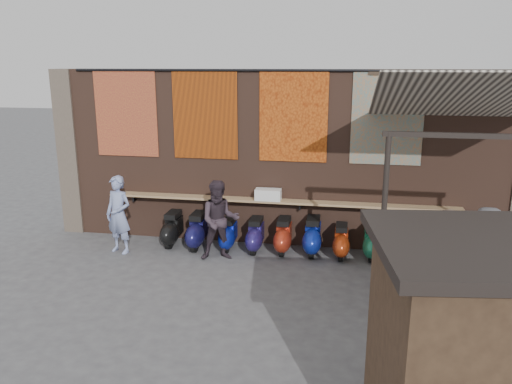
# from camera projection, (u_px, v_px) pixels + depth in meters

# --- Properties ---
(ground) EXTENTS (70.00, 70.00, 0.00)m
(ground) POSITION_uv_depth(u_px,v_px,m) (260.00, 290.00, 9.34)
(ground) COLOR #474749
(ground) RESTS_ON ground
(brick_wall) EXTENTS (10.00, 0.40, 4.00)m
(brick_wall) POSITION_uv_depth(u_px,v_px,m) (280.00, 159.00, 11.41)
(brick_wall) COLOR brown
(brick_wall) RESTS_ON ground
(pier_left) EXTENTS (0.50, 0.50, 4.00)m
(pier_left) POSITION_uv_depth(u_px,v_px,m) (72.00, 152.00, 12.30)
(pier_left) COLOR #4C4238
(pier_left) RESTS_ON ground
(eating_counter) EXTENTS (8.00, 0.32, 0.05)m
(eating_counter) POSITION_uv_depth(u_px,v_px,m) (278.00, 201.00, 11.29)
(eating_counter) COLOR #9E7A51
(eating_counter) RESTS_ON brick_wall
(shelf_box) EXTENTS (0.58, 0.28, 0.25)m
(shelf_box) POSITION_uv_depth(u_px,v_px,m) (268.00, 195.00, 11.26)
(shelf_box) COLOR white
(shelf_box) RESTS_ON eating_counter
(tapestry_redgold) EXTENTS (1.50, 0.02, 2.00)m
(tapestry_redgold) POSITION_uv_depth(u_px,v_px,m) (126.00, 113.00, 11.57)
(tapestry_redgold) COLOR maroon
(tapestry_redgold) RESTS_ON brick_wall
(tapestry_sun) EXTENTS (1.50, 0.02, 2.00)m
(tapestry_sun) POSITION_uv_depth(u_px,v_px,m) (205.00, 115.00, 11.24)
(tapestry_sun) COLOR #DD540D
(tapestry_sun) RESTS_ON brick_wall
(tapestry_orange) EXTENTS (1.50, 0.02, 2.00)m
(tapestry_orange) POSITION_uv_depth(u_px,v_px,m) (293.00, 116.00, 10.90)
(tapestry_orange) COLOR #BD5517
(tapestry_orange) RESTS_ON brick_wall
(tapestry_multi) EXTENTS (1.50, 0.02, 2.00)m
(tapestry_multi) POSITION_uv_depth(u_px,v_px,m) (387.00, 118.00, 10.56)
(tapestry_multi) COLOR teal
(tapestry_multi) RESTS_ON brick_wall
(hang_rail) EXTENTS (9.50, 0.06, 0.06)m
(hang_rail) POSITION_uv_depth(u_px,v_px,m) (280.00, 70.00, 10.70)
(hang_rail) COLOR black
(hang_rail) RESTS_ON brick_wall
(scooter_stool_0) EXTENTS (0.37, 0.82, 0.78)m
(scooter_stool_0) POSITION_uv_depth(u_px,v_px,m) (173.00, 229.00, 11.60)
(scooter_stool_0) COLOR black
(scooter_stool_0) RESTS_ON ground
(scooter_stool_1) EXTENTS (0.38, 0.85, 0.81)m
(scooter_stool_1) POSITION_uv_depth(u_px,v_px,m) (198.00, 231.00, 11.41)
(scooter_stool_1) COLOR #141247
(scooter_stool_1) RESTS_ON ground
(scooter_stool_2) EXTENTS (0.34, 0.76, 0.72)m
(scooter_stool_2) POSITION_uv_depth(u_px,v_px,m) (229.00, 234.00, 11.34)
(scooter_stool_2) COLOR navy
(scooter_stool_2) RESTS_ON ground
(scooter_stool_3) EXTENTS (0.36, 0.79, 0.75)m
(scooter_stool_3) POSITION_uv_depth(u_px,v_px,m) (255.00, 235.00, 11.21)
(scooter_stool_3) COLOR navy
(scooter_stool_3) RESTS_ON ground
(scooter_stool_4) EXTENTS (0.37, 0.81, 0.77)m
(scooter_stool_4) POSITION_uv_depth(u_px,v_px,m) (283.00, 236.00, 11.14)
(scooter_stool_4) COLOR maroon
(scooter_stool_4) RESTS_ON ground
(scooter_stool_5) EXTENTS (0.39, 0.87, 0.82)m
(scooter_stool_5) POSITION_uv_depth(u_px,v_px,m) (313.00, 236.00, 11.04)
(scooter_stool_5) COLOR navy
(scooter_stool_5) RESTS_ON ground
(scooter_stool_6) EXTENTS (0.34, 0.76, 0.72)m
(scooter_stool_6) POSITION_uv_depth(u_px,v_px,m) (341.00, 241.00, 10.87)
(scooter_stool_6) COLOR maroon
(scooter_stool_6) RESTS_ON ground
(scooter_stool_7) EXTENTS (0.34, 0.76, 0.72)m
(scooter_stool_7) POSITION_uv_depth(u_px,v_px,m) (371.00, 242.00, 10.81)
(scooter_stool_7) COLOR #186243
(scooter_stool_7) RESTS_ON ground
(scooter_stool_8) EXTENTS (0.38, 0.84, 0.80)m
(scooter_stool_8) POSITION_uv_depth(u_px,v_px,m) (400.00, 243.00, 10.67)
(scooter_stool_8) COLOR black
(scooter_stool_8) RESTS_ON ground
(scooter_stool_9) EXTENTS (0.36, 0.80, 0.76)m
(scooter_stool_9) POSITION_uv_depth(u_px,v_px,m) (433.00, 245.00, 10.58)
(scooter_stool_9) COLOR #B2170D
(scooter_stool_9) RESTS_ON ground
(diner_left) EXTENTS (0.73, 0.58, 1.75)m
(diner_left) POSITION_uv_depth(u_px,v_px,m) (119.00, 215.00, 11.04)
(diner_left) COLOR #828FBD
(diner_left) RESTS_ON ground
(diner_right) EXTENTS (1.00, 0.87, 1.75)m
(diner_right) POSITION_uv_depth(u_px,v_px,m) (220.00, 220.00, 10.65)
(diner_right) COLOR #342831
(diner_right) RESTS_ON ground
(shopper_navy) EXTENTS (0.95, 0.81, 1.52)m
(shopper_navy) POSITION_uv_depth(u_px,v_px,m) (401.00, 250.00, 9.29)
(shopper_navy) COLOR black
(shopper_navy) RESTS_ON ground
(shopper_grey) EXTENTS (1.19, 0.75, 1.77)m
(shopper_grey) POSITION_uv_depth(u_px,v_px,m) (485.00, 257.00, 8.62)
(shopper_grey) COLOR #525156
(shopper_grey) RESTS_ON ground
(shopper_tan) EXTENTS (0.92, 0.96, 1.66)m
(shopper_tan) POSITION_uv_depth(u_px,v_px,m) (447.00, 254.00, 8.91)
(shopper_tan) COLOR #8B6D58
(shopper_tan) RESTS_ON ground
(market_stall) EXTENTS (2.43, 1.95, 2.42)m
(market_stall) POSITION_uv_depth(u_px,v_px,m) (495.00, 366.00, 4.96)
(market_stall) COLOR black
(market_stall) RESTS_ON ground
(stall_roof) EXTENTS (2.73, 2.23, 0.12)m
(stall_roof) POSITION_uv_depth(u_px,v_px,m) (511.00, 246.00, 4.64)
(stall_roof) COLOR black
(stall_roof) RESTS_ON market_stall
(stall_sign) EXTENTS (1.19, 0.20, 0.50)m
(stall_sign) POSITION_uv_depth(u_px,v_px,m) (469.00, 279.00, 5.66)
(stall_sign) COLOR gold
(stall_sign) RESTS_ON market_stall
(stall_shelf) EXTENTS (1.85, 0.34, 0.06)m
(stall_shelf) POSITION_uv_depth(u_px,v_px,m) (461.00, 347.00, 5.88)
(stall_shelf) COLOR #473321
(stall_shelf) RESTS_ON market_stall
(awning_canvas) EXTENTS (3.20, 3.28, 0.97)m
(awning_canvas) POSITION_uv_depth(u_px,v_px,m) (467.00, 97.00, 8.71)
(awning_canvas) COLOR beige
(awning_canvas) RESTS_ON brick_wall
(awning_ledger) EXTENTS (3.30, 0.08, 0.12)m
(awning_ledger) POSITION_uv_depth(u_px,v_px,m) (451.00, 72.00, 10.12)
(awning_ledger) COLOR #33261C
(awning_ledger) RESTS_ON brick_wall
(awning_header) EXTENTS (3.00, 0.08, 0.08)m
(awning_header) POSITION_uv_depth(u_px,v_px,m) (486.00, 136.00, 7.40)
(awning_header) COLOR black
(awning_header) RESTS_ON awning_post_left
(awning_post_left) EXTENTS (0.09, 0.09, 3.10)m
(awning_post_left) POSITION_uv_depth(u_px,v_px,m) (383.00, 229.00, 8.02)
(awning_post_left) COLOR black
(awning_post_left) RESTS_ON ground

